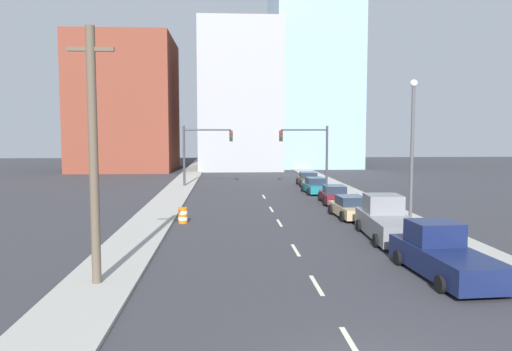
% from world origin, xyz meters
% --- Properties ---
extents(sidewalk_left, '(2.73, 92.94, 0.14)m').
position_xyz_m(sidewalk_left, '(-7.84, 46.47, 0.07)').
color(sidewalk_left, '#9E9B93').
rests_on(sidewalk_left, ground).
extents(sidewalk_right, '(2.73, 92.94, 0.14)m').
position_xyz_m(sidewalk_right, '(7.84, 46.47, 0.07)').
color(sidewalk_right, '#9E9B93').
rests_on(sidewalk_right, ground).
extents(lane_stripe_at_2m, '(0.16, 2.40, 0.01)m').
position_xyz_m(lane_stripe_at_2m, '(0.00, 2.00, 0.00)').
color(lane_stripe_at_2m, beige).
rests_on(lane_stripe_at_2m, ground).
extents(lane_stripe_at_7m, '(0.16, 2.40, 0.01)m').
position_xyz_m(lane_stripe_at_7m, '(0.00, 7.12, 0.00)').
color(lane_stripe_at_7m, beige).
rests_on(lane_stripe_at_7m, ground).
extents(lane_stripe_at_13m, '(0.16, 2.40, 0.01)m').
position_xyz_m(lane_stripe_at_13m, '(0.00, 12.51, 0.00)').
color(lane_stripe_at_13m, beige).
rests_on(lane_stripe_at_13m, ground).
extents(lane_stripe_at_20m, '(0.16, 2.40, 0.01)m').
position_xyz_m(lane_stripe_at_20m, '(0.00, 19.60, 0.00)').
color(lane_stripe_at_20m, beige).
rests_on(lane_stripe_at_20m, ground).
extents(lane_stripe_at_25m, '(0.16, 2.40, 0.01)m').
position_xyz_m(lane_stripe_at_25m, '(0.00, 25.01, 0.00)').
color(lane_stripe_at_25m, beige).
rests_on(lane_stripe_at_25m, ground).
extents(lane_stripe_at_32m, '(0.16, 2.40, 0.01)m').
position_xyz_m(lane_stripe_at_32m, '(0.00, 32.12, 0.00)').
color(lane_stripe_at_32m, beige).
rests_on(lane_stripe_at_32m, ground).
extents(building_brick_left, '(14.00, 16.00, 19.13)m').
position_xyz_m(building_brick_left, '(-17.83, 64.59, 9.57)').
color(building_brick_left, brown).
rests_on(building_brick_left, ground).
extents(building_office_center, '(12.00, 20.00, 21.53)m').
position_xyz_m(building_office_center, '(-1.12, 68.59, 10.76)').
color(building_office_center, '#99999E').
rests_on(building_office_center, ground).
extents(building_glass_right, '(13.00, 20.00, 29.49)m').
position_xyz_m(building_glass_right, '(10.98, 72.59, 14.75)').
color(building_glass_right, '#8CADC6').
rests_on(building_glass_right, ground).
extents(traffic_signal_left, '(5.04, 0.35, 6.18)m').
position_xyz_m(traffic_signal_left, '(-5.99, 40.34, 4.06)').
color(traffic_signal_left, '#38383D').
rests_on(traffic_signal_left, ground).
extents(traffic_signal_right, '(5.04, 0.35, 6.18)m').
position_xyz_m(traffic_signal_right, '(5.66, 40.34, 4.06)').
color(traffic_signal_right, '#38383D').
rests_on(traffic_signal_right, ground).
extents(utility_pole_left_near, '(1.60, 0.32, 9.15)m').
position_xyz_m(utility_pole_left_near, '(-7.87, 7.42, 4.70)').
color(utility_pole_left_near, brown).
rests_on(utility_pole_left_near, ground).
extents(traffic_barrel, '(0.56, 0.56, 0.95)m').
position_xyz_m(traffic_barrel, '(-5.88, 19.91, 0.47)').
color(traffic_barrel, orange).
rests_on(traffic_barrel, ground).
extents(street_lamp, '(0.44, 0.44, 8.57)m').
position_xyz_m(street_lamp, '(7.68, 18.36, 4.95)').
color(street_lamp, '#4C4C51').
rests_on(street_lamp, ground).
extents(pickup_truck_navy, '(2.60, 5.99, 1.99)m').
position_xyz_m(pickup_truck_navy, '(5.04, 8.03, 0.80)').
color(pickup_truck_navy, '#141E47').
rests_on(pickup_truck_navy, ground).
extents(pickup_truck_gray, '(2.61, 6.42, 2.19)m').
position_xyz_m(pickup_truck_gray, '(5.11, 14.92, 0.88)').
color(pickup_truck_gray, slate).
rests_on(pickup_truck_gray, ground).
extents(sedan_tan, '(2.24, 4.64, 1.41)m').
position_xyz_m(sedan_tan, '(4.80, 21.22, 0.65)').
color(sedan_tan, tan).
rests_on(sedan_tan, ground).
extents(sedan_maroon, '(2.29, 4.57, 1.40)m').
position_xyz_m(sedan_maroon, '(5.19, 27.79, 0.65)').
color(sedan_maroon, maroon).
rests_on(sedan_maroon, ground).
extents(sedan_teal, '(2.17, 4.45, 1.43)m').
position_xyz_m(sedan_teal, '(4.86, 34.27, 0.65)').
color(sedan_teal, '#196B75').
rests_on(sedan_teal, ground).
extents(sedan_brown, '(2.16, 4.61, 1.42)m').
position_xyz_m(sedan_brown, '(5.27, 40.74, 0.65)').
color(sedan_brown, brown).
rests_on(sedan_brown, ground).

